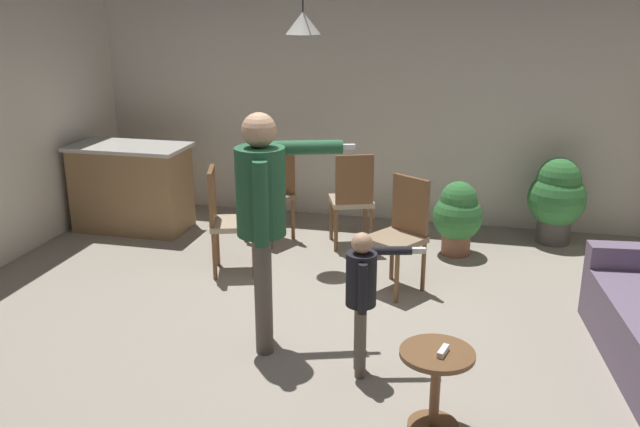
# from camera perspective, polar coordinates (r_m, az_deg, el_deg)

# --- Properties ---
(ground) EXTENTS (7.68, 7.68, 0.00)m
(ground) POSITION_cam_1_polar(r_m,az_deg,el_deg) (5.15, -2.07, -10.95)
(ground) COLOR #9E9384
(wall_back) EXTENTS (6.40, 0.10, 2.70)m
(wall_back) POSITION_cam_1_polar(r_m,az_deg,el_deg) (7.73, 4.20, 9.37)
(wall_back) COLOR silver
(wall_back) RESTS_ON ground
(kitchen_counter) EXTENTS (1.26, 0.66, 0.95)m
(kitchen_counter) POSITION_cam_1_polar(r_m,az_deg,el_deg) (7.72, -15.55, 2.14)
(kitchen_counter) COLOR #99754C
(kitchen_counter) RESTS_ON ground
(side_table_by_couch) EXTENTS (0.44, 0.44, 0.52)m
(side_table_by_couch) POSITION_cam_1_polar(r_m,az_deg,el_deg) (4.15, 9.71, -13.69)
(side_table_by_couch) COLOR brown
(side_table_by_couch) RESTS_ON ground
(person_adult) EXTENTS (0.76, 0.67, 1.74)m
(person_adult) POSITION_cam_1_polar(r_m,az_deg,el_deg) (4.73, -4.81, 0.56)
(person_adult) COLOR #60564C
(person_adult) RESTS_ON ground
(person_child) EXTENTS (0.50, 0.39, 1.02)m
(person_child) POSITION_cam_1_polar(r_m,az_deg,el_deg) (4.52, 3.60, -6.27)
(person_child) COLOR #60564C
(person_child) RESTS_ON ground
(dining_chair_by_counter) EXTENTS (0.54, 0.54, 1.00)m
(dining_chair_by_counter) POSITION_cam_1_polar(r_m,az_deg,el_deg) (6.87, 2.74, 1.45)
(dining_chair_by_counter) COLOR brown
(dining_chair_by_counter) RESTS_ON ground
(dining_chair_near_wall) EXTENTS (0.56, 0.56, 1.00)m
(dining_chair_near_wall) POSITION_cam_1_polar(r_m,az_deg,el_deg) (7.13, -3.97, 2.04)
(dining_chair_near_wall) COLOR brown
(dining_chair_near_wall) RESTS_ON ground
(dining_chair_centre_back) EXTENTS (0.53, 0.53, 1.00)m
(dining_chair_centre_back) POSITION_cam_1_polar(r_m,az_deg,el_deg) (6.29, -7.93, -0.25)
(dining_chair_centre_back) COLOR brown
(dining_chair_centre_back) RESTS_ON ground
(dining_chair_spare) EXTENTS (0.58, 0.58, 1.00)m
(dining_chair_spare) POSITION_cam_1_polar(r_m,az_deg,el_deg) (5.92, 6.84, -1.39)
(dining_chair_spare) COLOR brown
(dining_chair_spare) RESTS_ON ground
(potted_plant_corner) EXTENTS (0.49, 0.49, 0.75)m
(potted_plant_corner) POSITION_cam_1_polar(r_m,az_deg,el_deg) (6.85, 11.51, -0.10)
(potted_plant_corner) COLOR brown
(potted_plant_corner) RESTS_ON ground
(potted_plant_by_wall) EXTENTS (0.59, 0.59, 0.91)m
(potted_plant_by_wall) POSITION_cam_1_polar(r_m,az_deg,el_deg) (7.43, 19.31, 1.36)
(potted_plant_by_wall) COLOR #4C4742
(potted_plant_by_wall) RESTS_ON ground
(spare_remote_on_table) EXTENTS (0.07, 0.13, 0.04)m
(spare_remote_on_table) POSITION_cam_1_polar(r_m,az_deg,el_deg) (4.02, 10.32, -11.33)
(spare_remote_on_table) COLOR white
(spare_remote_on_table) RESTS_ON side_table_by_couch
(ceiling_light_pendant) EXTENTS (0.32, 0.32, 0.55)m
(ceiling_light_pendant) POSITION_cam_1_polar(r_m,az_deg,el_deg) (6.33, -1.44, 15.75)
(ceiling_light_pendant) COLOR silver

